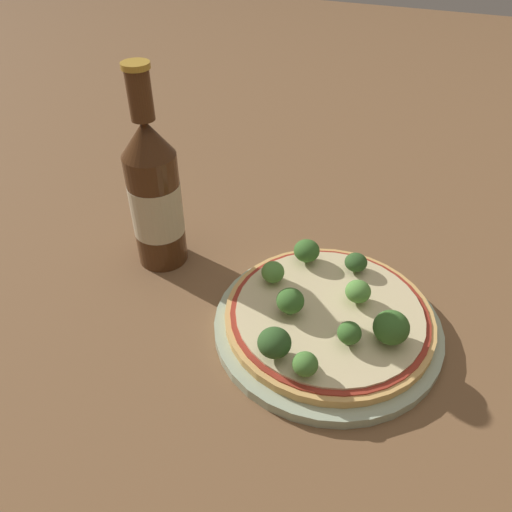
# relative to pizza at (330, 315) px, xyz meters

# --- Properties ---
(ground_plane) EXTENTS (3.00, 3.00, 0.00)m
(ground_plane) POSITION_rel_pizza_xyz_m (0.01, 0.00, -0.02)
(ground_plane) COLOR brown
(plate) EXTENTS (0.24, 0.24, 0.01)m
(plate) POSITION_rel_pizza_xyz_m (-0.00, -0.00, -0.01)
(plate) COLOR #A3B293
(plate) RESTS_ON ground_plane
(pizza) EXTENTS (0.22, 0.22, 0.01)m
(pizza) POSITION_rel_pizza_xyz_m (0.00, 0.00, 0.00)
(pizza) COLOR tan
(pizza) RESTS_ON plate
(broccoli_floret_0) EXTENTS (0.03, 0.03, 0.03)m
(broccoli_floret_0) POSITION_rel_pizza_xyz_m (-0.08, 0.03, 0.03)
(broccoli_floret_0) COLOR #6B8E51
(broccoli_floret_0) RESTS_ON pizza
(broccoli_floret_1) EXTENTS (0.04, 0.04, 0.04)m
(broccoli_floret_1) POSITION_rel_pizza_xyz_m (-0.02, -0.06, 0.03)
(broccoli_floret_1) COLOR #6B8E51
(broccoli_floret_1) RESTS_ON pizza
(broccoli_floret_2) EXTENTS (0.03, 0.03, 0.03)m
(broccoli_floret_2) POSITION_rel_pizza_xyz_m (-0.02, 0.04, 0.02)
(broccoli_floret_2) COLOR #6B8E51
(broccoli_floret_2) RESTS_ON pizza
(broccoli_floret_3) EXTENTS (0.02, 0.02, 0.03)m
(broccoli_floret_3) POSITION_rel_pizza_xyz_m (-0.04, -0.03, 0.02)
(broccoli_floret_3) COLOR #6B8E51
(broccoli_floret_3) RESTS_ON pizza
(broccoli_floret_4) EXTENTS (0.03, 0.03, 0.02)m
(broccoli_floret_4) POSITION_rel_pizza_xyz_m (0.07, -0.01, 0.02)
(broccoli_floret_4) COLOR #6B8E51
(broccoli_floret_4) RESTS_ON pizza
(broccoli_floret_5) EXTENTS (0.02, 0.02, 0.03)m
(broccoli_floret_5) POSITION_rel_pizza_xyz_m (-0.09, 0.00, 0.02)
(broccoli_floret_5) COLOR #6B8E51
(broccoli_floret_5) RESTS_ON pizza
(broccoli_floret_6) EXTENTS (0.03, 0.03, 0.03)m
(broccoli_floret_6) POSITION_rel_pizza_xyz_m (0.02, -0.02, 0.02)
(broccoli_floret_6) COLOR #6B8E51
(broccoli_floret_6) RESTS_ON pizza
(broccoli_floret_7) EXTENTS (0.03, 0.03, 0.03)m
(broccoli_floret_7) POSITION_rel_pizza_xyz_m (0.07, 0.05, 0.02)
(broccoli_floret_7) COLOR #6B8E51
(broccoli_floret_7) RESTS_ON pizza
(broccoli_floret_8) EXTENTS (0.03, 0.03, 0.03)m
(broccoli_floret_8) POSITION_rel_pizza_xyz_m (0.02, 0.07, 0.02)
(broccoli_floret_8) COLOR #6B8E51
(broccoli_floret_8) RESTS_ON pizza
(beer_bottle) EXTENTS (0.06, 0.06, 0.25)m
(beer_bottle) POSITION_rel_pizza_xyz_m (0.04, 0.23, 0.07)
(beer_bottle) COLOR #472814
(beer_bottle) RESTS_ON ground_plane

